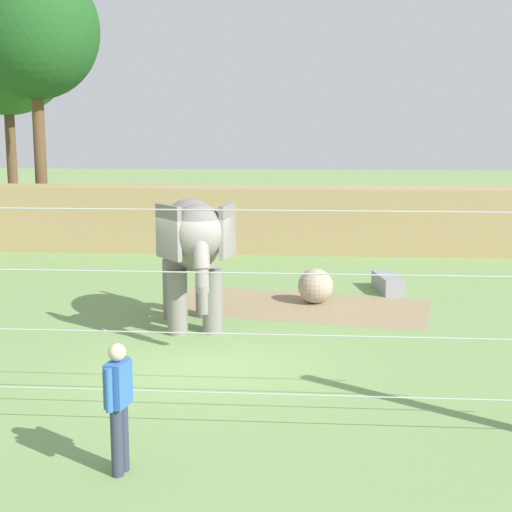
{
  "coord_description": "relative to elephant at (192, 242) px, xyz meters",
  "views": [
    {
      "loc": [
        2.06,
        -13.25,
        4.28
      ],
      "look_at": [
        0.81,
        3.23,
        1.4
      ],
      "focal_mm": 53.06,
      "sensor_mm": 36.0,
      "label": 1
    }
  ],
  "objects": [
    {
      "name": "dirt_patch",
      "position": [
        2.17,
        2.15,
        -1.85
      ],
      "size": [
        6.63,
        4.11,
        0.01
      ],
      "primitive_type": "cube",
      "rotation": [
        0.0,
        0.0,
        -0.19
      ],
      "color": "#937F5B",
      "rests_on": "ground"
    },
    {
      "name": "tree_left_of_centre",
      "position": [
        -7.64,
        12.15,
        5.75
      ],
      "size": [
        4.71,
        4.71,
        10.12
      ],
      "color": "brown",
      "rests_on": "ground"
    },
    {
      "name": "embankment_wall",
      "position": [
        0.45,
        10.08,
        -0.75
      ],
      "size": [
        36.0,
        1.8,
        2.19
      ],
      "primitive_type": "cube",
      "color": "tan",
      "rests_on": "ground"
    },
    {
      "name": "tree_far_left",
      "position": [
        -10.83,
        17.3,
        5.85
      ],
      "size": [
        5.81,
        5.81,
        10.78
      ],
      "color": "brown",
      "rests_on": "ground"
    },
    {
      "name": "enrichment_ball",
      "position": [
        2.6,
        2.49,
        -1.42
      ],
      "size": [
        0.85,
        0.85,
        0.85
      ],
      "primitive_type": "sphere",
      "color": "tan",
      "rests_on": "ground"
    },
    {
      "name": "ground_plane",
      "position": [
        0.45,
        -2.21,
        -1.85
      ],
      "size": [
        120.0,
        120.0,
        0.0
      ],
      "primitive_type": "plane",
      "color": "#759956"
    },
    {
      "name": "elephant",
      "position": [
        0.0,
        0.0,
        0.0
      ],
      "size": [
        2.01,
        3.68,
        2.79
      ],
      "color": "gray",
      "rests_on": "ground"
    },
    {
      "name": "feed_trough",
      "position": [
        4.47,
        3.94,
        -1.63
      ],
      "size": [
        0.75,
        1.47,
        0.44
      ],
      "color": "gray",
      "rests_on": "ground"
    },
    {
      "name": "zookeeper",
      "position": [
        0.16,
        -6.8,
        -0.93
      ],
      "size": [
        0.29,
        0.59,
        1.67
      ],
      "color": "#33384C",
      "rests_on": "ground"
    },
    {
      "name": "cable_fence",
      "position": [
        0.45,
        -5.47,
        -0.2
      ],
      "size": [
        12.32,
        0.27,
        3.29
      ],
      "color": "brown",
      "rests_on": "ground"
    }
  ]
}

